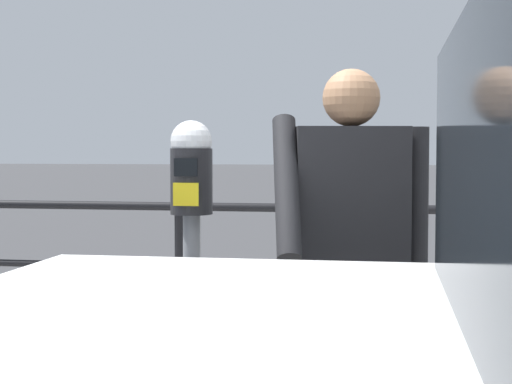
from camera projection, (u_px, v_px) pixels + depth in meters
The scene contains 3 objects.
parking_meter at pixel (192, 224), 3.15m from camera, with size 0.17×0.18×1.47m.
pedestrian_at_meter at pixel (350, 254), 3.08m from camera, with size 0.61×0.54×1.67m.
background_railing at pixel (334, 244), 5.37m from camera, with size 24.06×0.06×0.99m.
Camera 1 is at (0.40, -2.74, 1.48)m, focal length 55.36 mm.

